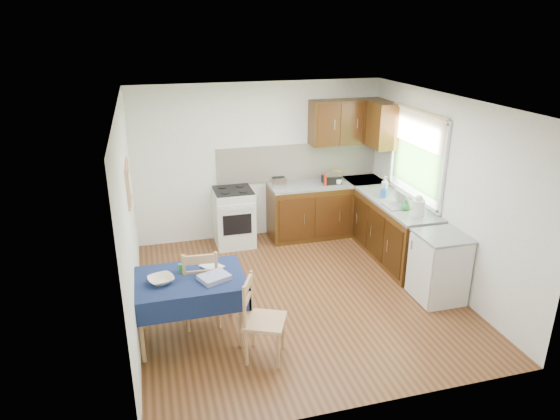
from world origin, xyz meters
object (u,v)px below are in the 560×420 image
object	(u,v)px
chair_near	(260,317)
sandwich_press	(332,178)
chair_far	(201,285)
dish_rack	(401,204)
dining_table	(188,286)
kettle	(418,206)
toaster	(278,182)

from	to	relation	value
chair_near	sandwich_press	xyz separation A→B (m)	(1.86, 2.88, 0.49)
chair_far	sandwich_press	bearing A→B (deg)	-134.62
sandwich_press	dish_rack	xyz separation A→B (m)	(0.57, -1.27, -0.05)
chair_near	sandwich_press	size ratio (longest dim) A/B	3.39
dining_table	kettle	distance (m)	3.25
dish_rack	kettle	world-z (taller)	kettle
chair_far	toaster	world-z (taller)	toaster
dish_rack	kettle	xyz separation A→B (m)	(0.05, -0.38, 0.10)
sandwich_press	chair_far	bearing A→B (deg)	-133.11
chair_near	toaster	xyz separation A→B (m)	(0.97, 2.89, 0.49)
chair_near	toaster	bearing A→B (deg)	5.79
sandwich_press	kettle	xyz separation A→B (m)	(0.61, -1.65, 0.05)
toaster	dish_rack	size ratio (longest dim) A/B	0.51
chair_near	dish_rack	world-z (taller)	dish_rack
dining_table	toaster	distance (m)	2.89
dining_table	toaster	xyz separation A→B (m)	(1.66, 2.34, 0.34)
chair_far	toaster	size ratio (longest dim) A/B	4.19
chair_far	chair_near	world-z (taller)	chair_far
chair_far	dish_rack	size ratio (longest dim) A/B	2.13
sandwich_press	toaster	bearing A→B (deg)	-175.41
chair_far	toaster	xyz separation A→B (m)	(1.49, 2.12, 0.46)
dining_table	chair_near	bearing A→B (deg)	-58.35
dining_table	sandwich_press	distance (m)	3.47
dining_table	dish_rack	distance (m)	3.30
chair_near	kettle	world-z (taller)	kettle
sandwich_press	dining_table	bearing A→B (deg)	-132.25
kettle	chair_far	bearing A→B (deg)	-171.22
dining_table	kettle	xyz separation A→B (m)	(3.16, 0.68, 0.38)
chair_far	dish_rack	bearing A→B (deg)	-160.27
chair_far	dish_rack	world-z (taller)	dish_rack
chair_near	toaster	distance (m)	3.09
kettle	dining_table	bearing A→B (deg)	-167.85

